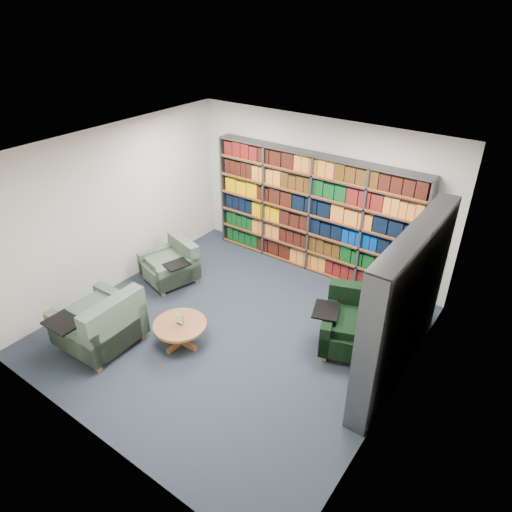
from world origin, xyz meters
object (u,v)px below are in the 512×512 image
Objects in this scene: chair_teal_left at (173,265)px; coffee_table at (180,328)px; chair_teal_front at (103,326)px; chair_green_right at (357,325)px.

chair_teal_left reaches higher than coffee_table.
chair_teal_left is at bearing 103.62° from chair_teal_front.
chair_green_right is at bearing 35.54° from coffee_table.
chair_teal_front is (0.46, -1.90, 0.07)m from chair_teal_left.
chair_green_right is 2.59m from coffee_table.
chair_green_right reaches higher than coffee_table.
chair_teal_front reaches higher than chair_teal_left.
chair_teal_front is (-2.98, -2.19, 0.03)m from chair_green_right.
chair_teal_front is at bearing -76.38° from chair_teal_left.
coffee_table is at bearing -42.31° from chair_teal_left.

